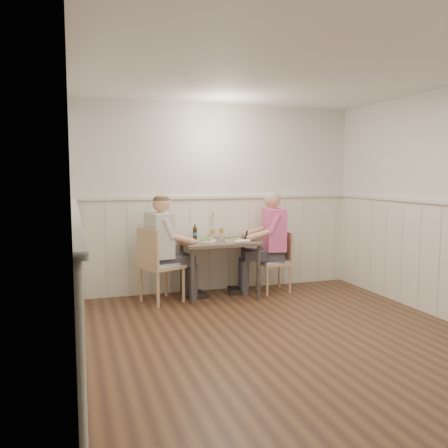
% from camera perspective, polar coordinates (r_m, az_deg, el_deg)
% --- Properties ---
extents(ground_plane, '(4.50, 4.50, 0.00)m').
position_cam_1_polar(ground_plane, '(4.88, 7.58, -13.67)').
color(ground_plane, '#43291C').
extents(room_shell, '(4.04, 4.54, 2.60)m').
position_cam_1_polar(room_shell, '(4.60, 7.85, 4.44)').
color(room_shell, white).
rests_on(room_shell, ground).
extents(wainscot, '(4.00, 4.49, 1.34)m').
position_cam_1_polar(wainscot, '(5.31, 4.48, -4.32)').
color(wainscot, white).
rests_on(wainscot, ground).
extents(dining_table, '(1.00, 0.70, 0.75)m').
position_cam_1_polar(dining_table, '(6.34, -0.56, -2.93)').
color(dining_table, '#494137').
rests_on(dining_table, ground).
extents(chair_right, '(0.40, 0.40, 0.84)m').
position_cam_1_polar(chair_right, '(6.67, 6.41, -4.24)').
color(chair_right, tan).
rests_on(chair_right, ground).
extents(chair_left, '(0.60, 0.60, 0.96)m').
position_cam_1_polar(chair_left, '(6.10, -7.96, -4.59)').
color(chair_left, tan).
rests_on(chair_left, ground).
extents(man_in_pink, '(0.72, 0.52, 1.43)m').
position_cam_1_polar(man_in_pink, '(6.61, 5.67, -3.06)').
color(man_in_pink, '#3F3F47').
rests_on(man_in_pink, ground).
extents(diner_cream, '(0.71, 0.50, 1.41)m').
position_cam_1_polar(diner_cream, '(6.14, -7.37, -3.86)').
color(diner_cream, '#3F3F47').
rests_on(diner_cream, ground).
extents(plate_man, '(0.25, 0.25, 0.06)m').
position_cam_1_polar(plate_man, '(6.31, 1.19, -1.90)').
color(plate_man, white).
rests_on(plate_man, dining_table).
extents(plate_diner, '(0.28, 0.28, 0.07)m').
position_cam_1_polar(plate_diner, '(6.29, -2.24, -1.92)').
color(plate_diner, white).
rests_on(plate_diner, dining_table).
extents(beer_glass_a, '(0.07, 0.07, 0.17)m').
position_cam_1_polar(beer_glass_a, '(6.53, -0.31, -0.79)').
color(beer_glass_a, silver).
rests_on(beer_glass_a, dining_table).
extents(beer_glass_b, '(0.07, 0.07, 0.18)m').
position_cam_1_polar(beer_glass_b, '(6.44, -1.37, -0.87)').
color(beer_glass_b, silver).
rests_on(beer_glass_b, dining_table).
extents(beer_bottle, '(0.06, 0.06, 0.22)m').
position_cam_1_polar(beer_bottle, '(6.44, -3.51, -1.08)').
color(beer_bottle, '#321F0B').
rests_on(beer_bottle, dining_table).
extents(rolled_napkin, '(0.21, 0.05, 0.05)m').
position_cam_1_polar(rolled_napkin, '(6.14, 2.17, -2.11)').
color(rolled_napkin, white).
rests_on(rolled_napkin, dining_table).
extents(grass_vase, '(0.05, 0.05, 0.41)m').
position_cam_1_polar(grass_vase, '(6.60, -1.54, -0.13)').
color(grass_vase, silver).
rests_on(grass_vase, dining_table).
extents(gingham_mat, '(0.31, 0.25, 0.01)m').
position_cam_1_polar(gingham_mat, '(6.44, -3.29, -1.92)').
color(gingham_mat, '#616CAC').
rests_on(gingham_mat, dining_table).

